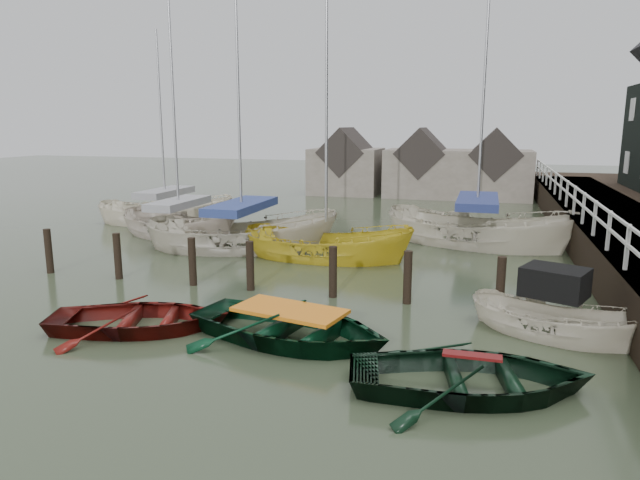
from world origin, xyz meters
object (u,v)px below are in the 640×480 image
(rowboat_red, at_px, (141,330))
(motorboat, at_px, (552,331))
(sailboat_d, at_px, (475,243))
(rowboat_green, at_px, (290,341))
(rowboat_dkgreen, at_px, (470,392))
(sailboat_e, at_px, (166,222))
(sailboat_b, at_px, (243,248))
(sailboat_c, at_px, (326,258))
(sailboat_a, at_px, (180,236))

(rowboat_red, bearing_deg, motorboat, -94.85)
(rowboat_red, height_order, sailboat_d, sailboat_d)
(rowboat_green, bearing_deg, rowboat_red, 107.17)
(rowboat_green, relative_size, rowboat_dkgreen, 1.08)
(motorboat, xyz_separation_m, sailboat_e, (-15.97, 10.62, -0.06))
(rowboat_green, xyz_separation_m, sailboat_b, (-4.72, 8.18, 0.06))
(rowboat_dkgreen, height_order, motorboat, motorboat)
(sailboat_e, bearing_deg, sailboat_c, -134.54)
(rowboat_dkgreen, relative_size, sailboat_b, 0.37)
(rowboat_green, distance_m, sailboat_b, 9.44)
(sailboat_a, height_order, sailboat_e, sailboat_a)
(motorboat, bearing_deg, sailboat_a, 83.68)
(rowboat_green, distance_m, sailboat_d, 12.02)
(motorboat, distance_m, sailboat_c, 8.90)
(motorboat, bearing_deg, sailboat_d, 33.92)
(sailboat_b, bearing_deg, rowboat_red, 172.51)
(sailboat_b, relative_size, sailboat_d, 1.00)
(rowboat_red, distance_m, sailboat_a, 10.85)
(rowboat_red, distance_m, sailboat_e, 14.59)
(sailboat_a, distance_m, sailboat_b, 3.65)
(sailboat_b, height_order, sailboat_c, sailboat_b)
(rowboat_dkgreen, height_order, sailboat_a, sailboat_a)
(rowboat_dkgreen, bearing_deg, sailboat_b, 29.71)
(rowboat_dkgreen, relative_size, motorboat, 1.06)
(motorboat, distance_m, sailboat_e, 19.18)
(motorboat, height_order, sailboat_d, sailboat_d)
(sailboat_a, relative_size, sailboat_d, 1.02)
(sailboat_c, xyz_separation_m, sailboat_e, (-9.20, 4.85, 0.05))
(rowboat_red, xyz_separation_m, sailboat_c, (2.18, 7.94, 0.01))
(sailboat_b, height_order, sailboat_e, sailboat_b)
(sailboat_d, relative_size, sailboat_e, 1.15)
(sailboat_c, bearing_deg, sailboat_d, -50.03)
(rowboat_green, xyz_separation_m, sailboat_a, (-8.11, 9.53, 0.07))
(motorboat, distance_m, sailboat_b, 11.96)
(sailboat_a, height_order, sailboat_d, sailboat_a)
(sailboat_c, height_order, sailboat_e, sailboat_c)
(rowboat_red, bearing_deg, sailboat_c, -33.83)
(motorboat, bearing_deg, rowboat_dkgreen, 176.44)
(rowboat_green, distance_m, rowboat_dkgreen, 4.05)
(sailboat_c, bearing_deg, sailboat_e, 64.44)
(rowboat_red, relative_size, sailboat_a, 0.34)
(rowboat_red, xyz_separation_m, sailboat_a, (-4.60, 9.83, 0.07))
(rowboat_dkgreen, relative_size, sailboat_d, 0.37)
(rowboat_green, relative_size, sailboat_a, 0.39)
(motorboat, distance_m, sailboat_d, 9.76)
(rowboat_green, bearing_deg, sailboat_c, 22.13)
(sailboat_a, distance_m, sailboat_c, 7.04)
(motorboat, bearing_deg, sailboat_b, 81.34)
(rowboat_green, relative_size, sailboat_d, 0.40)
(rowboat_red, bearing_deg, sailboat_d, -49.69)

